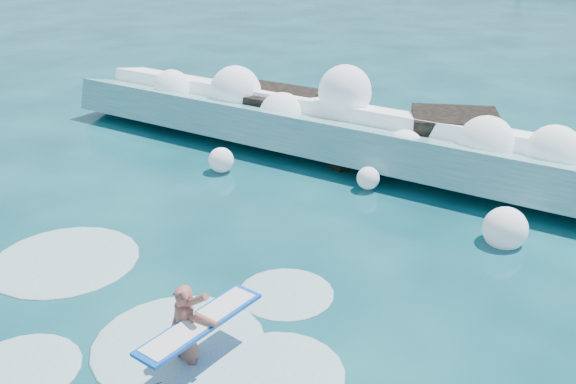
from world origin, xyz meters
name	(u,v)px	position (x,y,z in m)	size (l,w,h in m)	color
ground	(170,266)	(0.00, 0.00, 0.00)	(200.00, 200.00, 0.00)	#072E3B
breaking_wave	(374,140)	(0.91, 7.39, 0.59)	(19.76, 3.01, 1.70)	teal
rock_cluster	(346,129)	(-0.31, 8.08, 0.51)	(8.52, 3.73, 1.61)	black
surfer_with_board	(188,332)	(2.28, -2.06, 0.60)	(0.96, 2.84, 1.63)	#9B5648
wave_spray	(367,121)	(0.72, 7.27, 1.14)	(15.40, 4.76, 2.55)	white
surf_foam	(148,318)	(0.88, -1.52, 0.00)	(9.46, 5.75, 0.15)	silver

